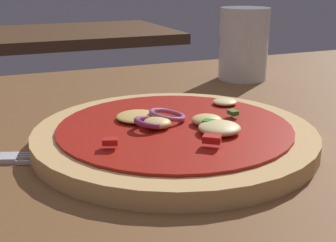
% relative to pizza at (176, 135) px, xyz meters
% --- Properties ---
extents(dining_table, '(1.45, 0.83, 0.03)m').
position_rel_pizza_xyz_m(dining_table, '(-0.03, 0.00, -0.03)').
color(dining_table, brown).
rests_on(dining_table, ground).
extents(pizza, '(0.29, 0.29, 0.03)m').
position_rel_pizza_xyz_m(pizza, '(0.00, 0.00, 0.00)').
color(pizza, tan).
rests_on(pizza, dining_table).
extents(beer_glass, '(0.08, 0.08, 0.12)m').
position_rel_pizza_xyz_m(beer_glass, '(0.23, 0.24, 0.04)').
color(beer_glass, silver).
rests_on(beer_glass, dining_table).
extents(background_table, '(0.65, 0.44, 0.03)m').
position_rel_pizza_xyz_m(background_table, '(0.08, 1.03, -0.03)').
color(background_table, '#4C301C').
rests_on(background_table, ground).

